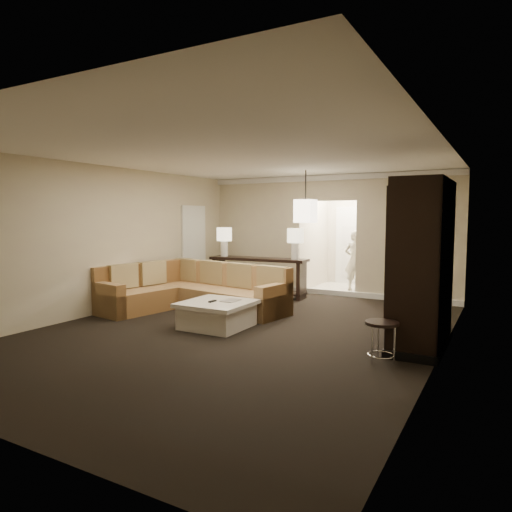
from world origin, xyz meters
The scene contains 18 objects.
ground centered at (0.00, 0.00, 0.00)m, with size 8.00×8.00×0.00m, color black.
wall_back centered at (0.00, 4.00, 1.40)m, with size 6.00×0.04×2.80m, color #BDAB8F.
wall_left centered at (-3.00, 0.00, 1.40)m, with size 0.04×8.00×2.80m, color #BDAB8F.
wall_right centered at (3.00, 0.00, 1.40)m, with size 0.04×8.00×2.80m, color #BDAB8F.
ceiling centered at (0.00, 0.00, 2.80)m, with size 6.00×8.00×0.02m, color white.
crown_molding centered at (0.00, 3.95, 2.73)m, with size 6.00×0.10×0.12m, color silver.
baseboard centered at (0.00, 3.95, 0.06)m, with size 6.00×0.10×0.12m, color silver.
side_door centered at (-2.97, 2.80, 1.05)m, with size 0.05×0.90×2.10m, color white.
foyer centered at (0.00, 5.34, 1.30)m, with size 1.44×2.02×2.80m.
sectional_sofa centered at (-1.72, 1.03, 0.37)m, with size 3.41×2.57×0.92m.
coffee_table centered at (-0.45, 0.05, 0.22)m, with size 1.09×1.09×0.46m.
console_table centered at (-1.28, 2.99, 0.53)m, with size 2.34×0.68×0.89m.
armoire centered at (2.69, 0.51, 1.12)m, with size 0.70×1.63×2.35m.
drink_table centered at (2.39, -0.46, 0.37)m, with size 0.42×0.42×0.52m.
table_lamp_left centered at (-2.17, 2.93, 1.35)m, with size 0.36×0.36×0.68m.
table_lamp_right centered at (-0.39, 3.05, 1.35)m, with size 0.36×0.36×0.68m.
pendant_light centered at (0.00, 2.70, 1.95)m, with size 0.38×0.38×1.09m.
person centered at (0.45, 4.80, 0.83)m, with size 0.60×0.40×1.67m, color beige.
Camera 1 is at (3.73, -6.16, 1.85)m, focal length 32.00 mm.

